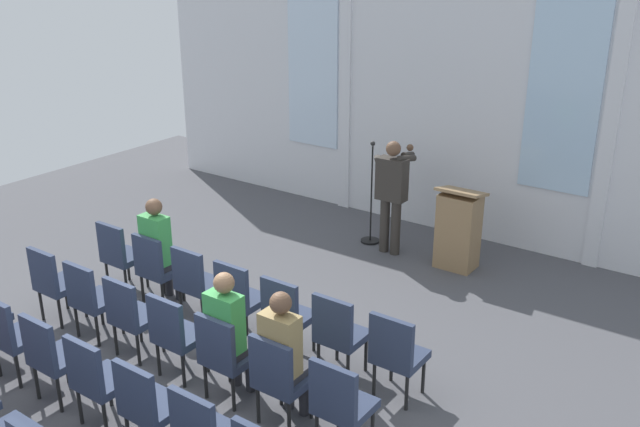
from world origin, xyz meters
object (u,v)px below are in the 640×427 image
object	(u,v)px
chair_r2_c2	(51,353)
chair_r1_c4	(224,352)
chair_r0_c0	(120,252)
chair_r0_c1	(156,265)
speaker	(392,189)
chair_r0_c2	(196,280)
chair_r0_c5	(338,331)
chair_r1_c1	(90,296)
chair_r0_c3	(239,295)
chair_r0_c4	(286,312)
chair_r1_c0	(54,280)
mic_stand	(371,221)
audience_r1_c5	(284,351)
lectern	(458,229)
chair_r2_c3	(96,376)
chair_r1_c5	(279,375)
chair_r2_c4	(147,402)
chair_r1_c6	(340,401)
chair_r0_c6	(396,351)
audience_r1_c4	(229,329)
chair_r1_c3	(175,331)
chair_r2_c1	(11,332)
chair_r1_c2	(131,313)

from	to	relation	value
chair_r2_c2	chair_r1_c4	bearing A→B (deg)	35.85
chair_r0_c0	chair_r0_c1	size ratio (longest dim) A/B	1.00
speaker	chair_r0_c2	world-z (taller)	speaker
chair_r0_c2	chair_r0_c5	world-z (taller)	same
chair_r0_c0	chair_r0_c2	world-z (taller)	same
speaker	chair_r1_c1	world-z (taller)	speaker
chair_r2_c2	chair_r0_c3	bearing A→B (deg)	70.91
chair_r0_c4	chair_r1_c1	distance (m)	2.22
speaker	chair_r1_c0	world-z (taller)	speaker
mic_stand	audience_r1_c5	xyz separation A→B (m)	(1.57, -4.07, 0.41)
chair_r2_c2	chair_r0_c4	bearing A→B (deg)	55.31
lectern	chair_r1_c4	xyz separation A→B (m)	(-0.52, -4.10, -0.02)
chair_r1_c4	chair_r2_c3	world-z (taller)	same
chair_r1_c4	chair_r1_c5	distance (m)	0.67
chair_r0_c3	chair_r1_c0	bearing A→B (deg)	-154.28
chair_r2_c3	audience_r1_c5	bearing A→B (deg)	38.04
chair_r0_c2	chair_r0_c4	size ratio (longest dim) A/B	1.00
chair_r0_c4	chair_r2_c4	world-z (taller)	same
chair_r2_c3	chair_r1_c6	bearing A→B (deg)	25.72
speaker	lectern	bearing A→B (deg)	5.29
chair_r0_c0	chair_r0_c6	distance (m)	4.00
speaker	chair_r0_c5	xyz separation A→B (m)	(1.15, -3.04, -0.42)
chair_r1_c1	audience_r1_c5	distance (m)	2.67
audience_r1_c4	chair_r0_c3	bearing A→B (deg)	127.04
chair_r0_c6	chair_r2_c4	size ratio (longest dim) A/B	1.00
chair_r2_c4	chair_r1_c6	bearing A→B (deg)	35.85
chair_r0_c4	audience_r1_c4	distance (m)	0.91
mic_stand	chair_r0_c4	world-z (taller)	mic_stand
chair_r0_c4	chair_r1_c1	bearing A→B (deg)	-154.28
chair_r0_c6	chair_r1_c0	distance (m)	4.11
chair_r1_c3	audience_r1_c4	size ratio (longest dim) A/B	0.70
lectern	chair_r1_c5	bearing A→B (deg)	-87.94
chair_r0_c1	chair_r2_c1	xyz separation A→B (m)	(0.00, -1.92, 0.00)
chair_r0_c0	chair_r0_c1	world-z (taller)	same
chair_r1_c5	chair_r2_c1	bearing A→B (deg)	-160.14
chair_r0_c1	chair_r0_c4	xyz separation A→B (m)	(2.00, 0.00, 0.00)
chair_r0_c6	lectern	bearing A→B (deg)	104.55
chair_r0_c0	chair_r1_c3	size ratio (longest dim) A/B	1.00
chair_r0_c5	chair_r2_c1	xyz separation A→B (m)	(-2.66, -1.92, 0.00)
lectern	chair_r1_c3	world-z (taller)	lectern
chair_r1_c3	audience_r1_c5	xyz separation A→B (m)	(1.33, 0.08, 0.21)
chair_r0_c6	chair_r1_c4	world-z (taller)	same
chair_r1_c2	chair_r1_c6	distance (m)	2.66
audience_r1_c4	chair_r2_c2	world-z (taller)	audience_r1_c4
chair_r0_c3	chair_r1_c4	bearing A→B (deg)	-55.31
chair_r1_c1	chair_r0_c3	bearing A→B (deg)	35.85
lectern	audience_r1_c5	size ratio (longest dim) A/B	0.86
chair_r0_c3	chair_r0_c2	bearing A→B (deg)	180.00
chair_r0_c1	chair_r0_c3	bearing A→B (deg)	0.00
chair_r0_c2	chair_r0_c6	bearing A→B (deg)	0.00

